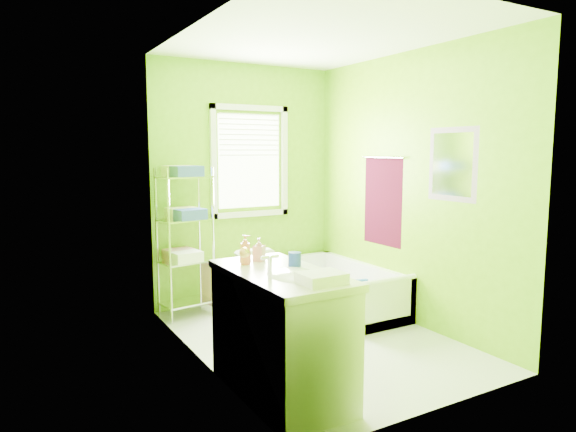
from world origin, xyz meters
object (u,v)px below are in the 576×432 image
bathtub (342,295)px  vanity (282,329)px  toilet (247,277)px  wire_shelf_unit (186,226)px

bathtub → vanity: vanity is taller
toilet → wire_shelf_unit: (-0.61, 0.12, 0.58)m
toilet → wire_shelf_unit: 0.85m
toilet → vanity: size_ratio=0.60×
bathtub → vanity: (-1.46, -1.33, 0.30)m
bathtub → toilet: bearing=148.9°
vanity → wire_shelf_unit: size_ratio=0.76×
toilet → vanity: bearing=78.5°
vanity → wire_shelf_unit: bearing=90.1°
bathtub → toilet: (-0.86, 0.52, 0.19)m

